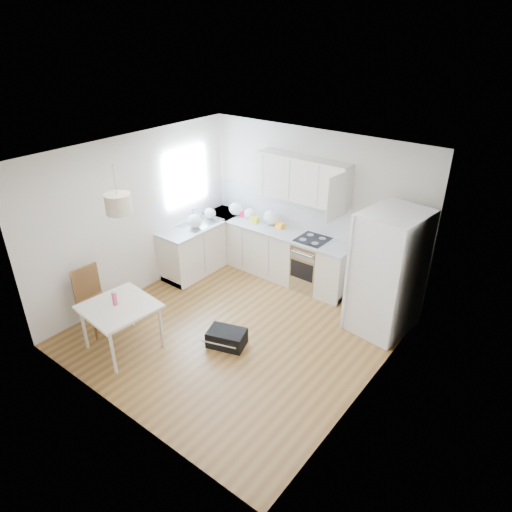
{
  "coord_description": "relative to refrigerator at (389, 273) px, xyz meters",
  "views": [
    {
      "loc": [
        3.71,
        -4.3,
        4.25
      ],
      "look_at": [
        0.07,
        0.4,
        1.14
      ],
      "focal_mm": 32.0,
      "sensor_mm": 36.0,
      "label": 1
    }
  ],
  "objects": [
    {
      "name": "snack_red",
      "position": [
        -3.08,
        0.41,
        0.02
      ],
      "size": [
        0.17,
        0.16,
        0.1
      ],
      "primitive_type": "cube",
      "rotation": [
        0.0,
        0.0,
        0.73
      ],
      "color": "red",
      "rests_on": "counter_back"
    },
    {
      "name": "ceiling",
      "position": [
        -1.71,
        -1.46,
        1.75
      ],
      "size": [
        4.2,
        4.2,
        0.0
      ],
      "primitive_type": "plane",
      "rotation": [
        3.14,
        0.0,
        0.0
      ],
      "color": "white",
      "rests_on": "wall_back"
    },
    {
      "name": "grocery_bag_e",
      "position": [
        -3.45,
        -0.51,
        0.09
      ],
      "size": [
        0.27,
        0.23,
        0.24
      ],
      "primitive_type": "ellipsoid",
      "color": "white",
      "rests_on": "counter_left"
    },
    {
      "name": "floor",
      "position": [
        -1.71,
        -1.46,
        -0.95
      ],
      "size": [
        4.2,
        4.2,
        0.0
      ],
      "primitive_type": "plane",
      "color": "brown",
      "rests_on": "ground"
    },
    {
      "name": "grocery_bag_a",
      "position": [
        -3.24,
        0.38,
        0.09
      ],
      "size": [
        0.27,
        0.23,
        0.24
      ],
      "primitive_type": "ellipsoid",
      "color": "white",
      "rests_on": "counter_back"
    },
    {
      "name": "dining_table",
      "position": [
        -2.73,
        -2.76,
        -0.31
      ],
      "size": [
        1.0,
        1.0,
        0.72
      ],
      "rotation": [
        0.0,
        0.0,
        -0.1
      ],
      "color": "beige",
      "rests_on": "floor"
    },
    {
      "name": "snack_yellow",
      "position": [
        -2.75,
        0.33,
        0.02
      ],
      "size": [
        0.16,
        0.1,
        0.11
      ],
      "primitive_type": "cube",
      "rotation": [
        0.0,
        0.0,
        -0.0
      ],
      "color": "yellow",
      "rests_on": "counter_back"
    },
    {
      "name": "upper_cabinets",
      "position": [
        -1.86,
        0.48,
        0.92
      ],
      "size": [
        1.7,
        0.32,
        0.75
      ],
      "primitive_type": "cube",
      "color": "silver",
      "rests_on": "wall_back"
    },
    {
      "name": "dining_chair",
      "position": [
        -3.38,
        -2.71,
        -0.45
      ],
      "size": [
        0.45,
        0.45,
        1.01
      ],
      "primitive_type": null,
      "rotation": [
        0.0,
        0.0,
        -0.07
      ],
      "color": "#492D16",
      "rests_on": "floor"
    },
    {
      "name": "backsplash_back",
      "position": [
        -2.31,
        0.63,
        0.26
      ],
      "size": [
        3.0,
        0.01,
        0.58
      ],
      "primitive_type": "cube",
      "color": "white",
      "rests_on": "wall_back"
    },
    {
      "name": "counter_back",
      "position": [
        -2.31,
        0.34,
        -0.05
      ],
      "size": [
        3.02,
        0.64,
        0.04
      ],
      "primitive_type": "cube",
      "color": "#AFB2B4",
      "rests_on": "cabinets_back"
    },
    {
      "name": "drink_bottle",
      "position": [
        -2.78,
        -2.77,
        -0.11
      ],
      "size": [
        0.08,
        0.08,
        0.24
      ],
      "primitive_type": "cylinder",
      "rotation": [
        0.0,
        0.0,
        -0.29
      ],
      "color": "#DD3D70",
      "rests_on": "dining_table"
    },
    {
      "name": "grocery_bag_c",
      "position": [
        -2.44,
        0.43,
        0.11
      ],
      "size": [
        0.31,
        0.26,
        0.28
      ],
      "primitive_type": "ellipsoid",
      "color": "white",
      "rests_on": "counter_back"
    },
    {
      "name": "backsplash_left",
      "position": [
        -3.8,
        -0.26,
        0.26
      ],
      "size": [
        0.01,
        1.8,
        0.58
      ],
      "primitive_type": "cube",
      "color": "white",
      "rests_on": "wall_left"
    },
    {
      "name": "pendant_lamp",
      "position": [
        -2.66,
        -2.57,
        1.23
      ],
      "size": [
        0.37,
        0.37,
        0.26
      ],
      "primitive_type": "cylinder",
      "rotation": [
        0.0,
        0.0,
        -0.12
      ],
      "color": "beige",
      "rests_on": "ceiling"
    },
    {
      "name": "sink",
      "position": [
        -3.51,
        -0.31,
        -0.04
      ],
      "size": [
        0.5,
        0.8,
        0.16
      ],
      "primitive_type": null,
      "color": "#B9BBBE",
      "rests_on": "counter_left"
    },
    {
      "name": "refrigerator",
      "position": [
        0.0,
        0.0,
        0.0
      ],
      "size": [
        1.01,
        1.05,
        1.9
      ],
      "primitive_type": null,
      "rotation": [
        0.0,
        0.0,
        -0.12
      ],
      "color": "white",
      "rests_on": "floor"
    },
    {
      "name": "wall_back",
      "position": [
        -1.71,
        0.64,
        0.4
      ],
      "size": [
        4.2,
        0.0,
        4.2
      ],
      "primitive_type": "plane",
      "rotation": [
        1.57,
        0.0,
        0.0
      ],
      "color": "beige",
      "rests_on": "floor"
    },
    {
      "name": "grocery_bag_b",
      "position": [
        -2.88,
        0.37,
        0.08
      ],
      "size": [
        0.24,
        0.21,
        0.22
      ],
      "primitive_type": "ellipsoid",
      "color": "white",
      "rests_on": "counter_back"
    },
    {
      "name": "wall_right",
      "position": [
        0.39,
        -1.46,
        0.4
      ],
      "size": [
        0.0,
        4.2,
        4.2
      ],
      "primitive_type": "plane",
      "rotation": [
        1.57,
        0.0,
        -1.57
      ],
      "color": "beige",
      "rests_on": "floor"
    },
    {
      "name": "counter_left",
      "position": [
        -3.51,
        -0.26,
        -0.05
      ],
      "size": [
        0.64,
        1.82,
        0.04
      ],
      "primitive_type": "cube",
      "color": "#AFB2B4",
      "rests_on": "cabinets_left"
    },
    {
      "name": "cabinets_back",
      "position": [
        -2.31,
        0.34,
        -0.51
      ],
      "size": [
        3.0,
        0.6,
        0.88
      ],
      "primitive_type": "cube",
      "color": "silver",
      "rests_on": "floor"
    },
    {
      "name": "wall_left",
      "position": [
        -3.81,
        -1.46,
        0.4
      ],
      "size": [
        0.0,
        4.2,
        4.2
      ],
      "primitive_type": "plane",
      "rotation": [
        1.57,
        0.0,
        1.57
      ],
      "color": "beige",
      "rests_on": "floor"
    },
    {
      "name": "grocery_bag_d",
      "position": [
        -3.51,
        -0.05,
        0.07
      ],
      "size": [
        0.23,
        0.2,
        0.21
      ],
      "primitive_type": "ellipsoid",
      "color": "white",
      "rests_on": "counter_back"
    },
    {
      "name": "gym_bag",
      "position": [
        -1.59,
        -1.82,
        -0.83
      ],
      "size": [
        0.62,
        0.5,
        0.25
      ],
      "primitive_type": "cube",
      "rotation": [
        0.0,
        0.0,
        0.32
      ],
      "color": "black",
      "rests_on": "floor"
    },
    {
      "name": "cabinets_left",
      "position": [
        -3.51,
        -0.26,
        -0.51
      ],
      "size": [
        0.6,
        1.8,
        0.88
      ],
      "primitive_type": "cube",
      "color": "silver",
      "rests_on": "floor"
    },
    {
      "name": "snack_orange",
      "position": [
        -2.22,
        0.38,
        0.02
      ],
      "size": [
        0.17,
        0.13,
        0.1
      ],
      "primitive_type": "cube",
      "rotation": [
        0.0,
        0.0,
        -0.23
      ],
      "color": "orange",
      "rests_on": "counter_back"
    },
    {
      "name": "window_glassblock",
      "position": [
        -3.8,
        -0.31,
        0.8
      ],
      "size": [
        0.02,
        1.0,
        1.0
      ],
      "primitive_type": "cube",
      "color": "#BFE0F9",
      "rests_on": "wall_left"
    },
    {
      "name": "range_oven",
      "position": [
        -1.51,
        0.34,
        -0.51
      ],
      "size": [
        0.5,
        0.61,
        0.88
      ],
      "primitive_type": null,
      "color": "#B9BBBE",
      "rests_on": "floor"
    }
  ]
}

